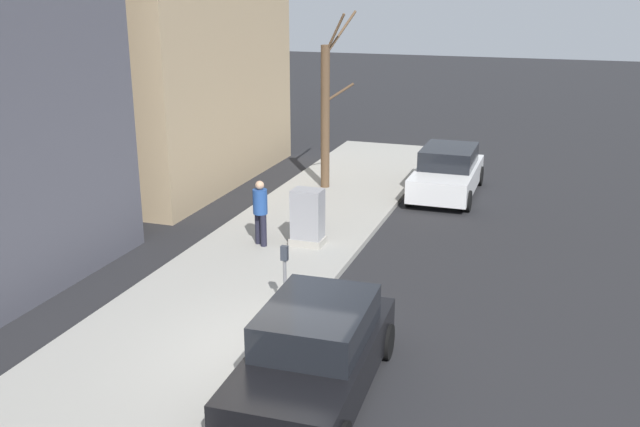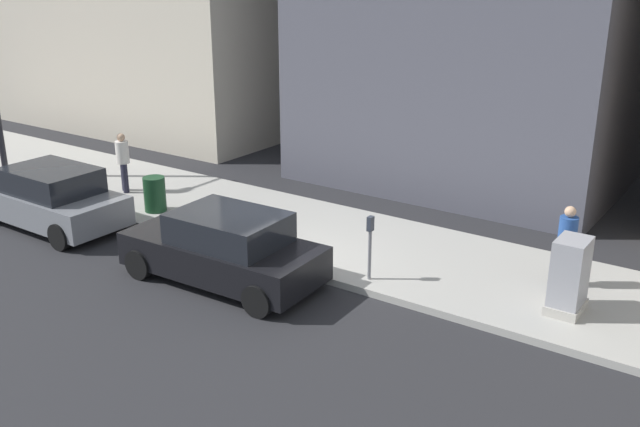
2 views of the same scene
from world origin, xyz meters
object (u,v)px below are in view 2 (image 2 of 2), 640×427
object	(u,v)px
utility_box	(569,277)
parking_meter	(370,241)
pedestrian_near_meter	(567,241)
parked_car_grey	(50,198)
parked_car_black	(224,248)
trash_bin	(155,194)
pedestrian_midblock	(123,159)

from	to	relation	value
utility_box	parking_meter	bearing A→B (deg)	102.91
pedestrian_near_meter	parked_car_grey	bearing A→B (deg)	-40.01
parked_car_grey	utility_box	size ratio (longest dim) A/B	2.95
parked_car_black	parking_meter	bearing A→B (deg)	-61.09
utility_box	pedestrian_near_meter	distance (m)	1.20
trash_bin	parked_car_black	bearing A→B (deg)	-115.24
pedestrian_near_meter	parked_car_black	bearing A→B (deg)	-26.02
parked_car_black	parking_meter	world-z (taller)	parked_car_black
parked_car_grey	pedestrian_near_meter	distance (m)	12.10
trash_bin	pedestrian_near_meter	bearing A→B (deg)	-81.47
parked_car_grey	parking_meter	world-z (taller)	parked_car_grey
utility_box	trash_bin	distance (m)	10.42
parked_car_black	utility_box	bearing A→B (deg)	-71.18
trash_bin	pedestrian_midblock	xyz separation A→B (m)	(0.66, 1.91, 0.49)
trash_bin	pedestrian_midblock	distance (m)	2.08
parked_car_black	parking_meter	xyz separation A→B (m)	(1.51, -2.54, 0.24)
parking_meter	pedestrian_near_meter	xyz separation A→B (m)	(1.95, -3.31, 0.11)
pedestrian_near_meter	utility_box	bearing A→B (deg)	53.46
pedestrian_near_meter	pedestrian_midblock	xyz separation A→B (m)	(-0.84, 11.92, 0.00)
parked_car_grey	parking_meter	xyz separation A→B (m)	(1.52, -8.28, 0.24)
parked_car_black	trash_bin	xyz separation A→B (m)	(1.96, 4.16, -0.14)
parked_car_grey	trash_bin	world-z (taller)	parked_car_grey
parking_meter	utility_box	xyz separation A→B (m)	(0.85, -3.71, -0.13)
parked_car_grey	trash_bin	size ratio (longest dim) A/B	4.68
parked_car_grey	pedestrian_midblock	xyz separation A→B (m)	(2.63, 0.33, 0.35)
parked_car_grey	parking_meter	size ratio (longest dim) A/B	3.12
parked_car_black	trash_bin	size ratio (longest dim) A/B	4.73
parking_meter	pedestrian_midblock	size ratio (longest dim) A/B	0.81
parking_meter	pedestrian_near_meter	world-z (taller)	pedestrian_near_meter
parked_car_grey	pedestrian_near_meter	world-z (taller)	pedestrian_near_meter
trash_bin	pedestrian_midblock	size ratio (longest dim) A/B	0.54
parked_car_black	utility_box	xyz separation A→B (m)	(2.36, -6.25, 0.11)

